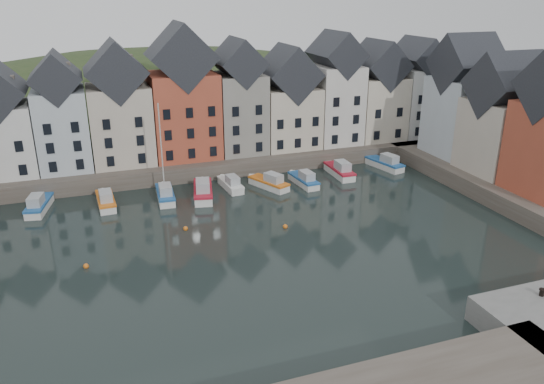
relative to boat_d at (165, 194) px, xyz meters
name	(u,v)px	position (x,y,z in m)	size (l,w,h in m)	color
ground	(244,258)	(4.63, -17.17, -0.76)	(260.00, 260.00, 0.00)	black
far_quay	(184,158)	(4.63, 12.83, 0.24)	(90.00, 16.00, 2.00)	#484037
right_quay	(533,190)	(41.63, -14.17, 0.24)	(14.00, 54.00, 2.00)	#484037
hillside	(165,213)	(4.65, 38.83, -18.72)	(153.60, 70.40, 64.00)	#26381C
far_terrace	(206,104)	(7.84, 10.83, 8.12)	(72.37, 8.16, 17.78)	beige
right_terrace	(506,117)	(40.63, -9.10, 8.16)	(8.30, 24.25, 16.36)	#B3BEC6
mooring_buoys	(191,239)	(0.63, -11.84, -0.61)	(20.50, 5.50, 0.50)	orange
boat_b	(39,205)	(-14.03, 1.44, -0.07)	(3.04, 6.31, 2.32)	silver
boat_c	(106,201)	(-6.78, 0.31, -0.08)	(2.08, 6.03, 2.29)	silver
boat_d	(165,194)	(0.00, 0.00, 0.00)	(2.30, 6.23, 11.69)	silver
boat_e	(203,191)	(4.42, -0.65, 0.04)	(3.51, 7.24, 2.67)	silver
boat_f	(231,184)	(8.34, 0.97, -0.13)	(2.17, 5.64, 2.12)	silver
boat_g	(270,183)	(13.07, -0.30, -0.08)	(4.10, 6.17, 2.28)	silver
boat_h	(304,180)	(17.60, -0.68, -0.10)	(2.28, 5.86, 2.20)	silver
boat_i	(340,171)	(23.50, 0.96, -0.03)	(2.17, 6.44, 2.45)	silver
boat_j	(385,163)	(30.97, 1.77, -0.05)	(3.22, 6.46, 2.38)	silver
mooring_bollard	(542,292)	(22.89, -33.96, 1.55)	(0.48, 0.48, 0.56)	black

